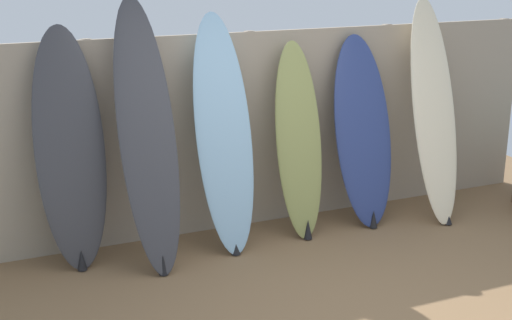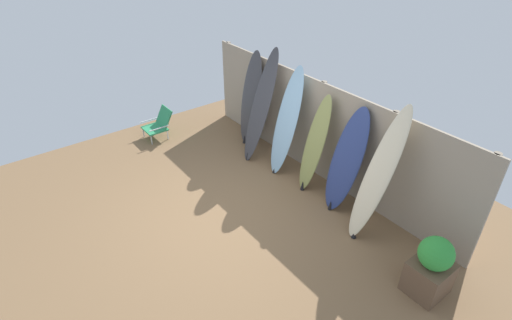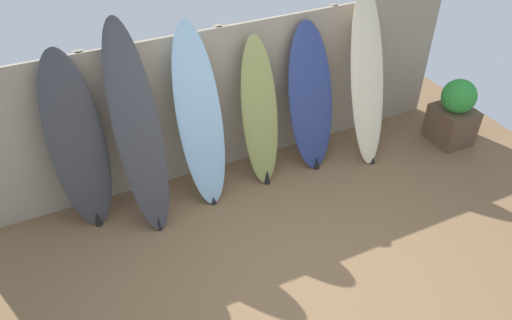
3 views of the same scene
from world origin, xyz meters
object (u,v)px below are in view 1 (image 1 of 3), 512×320
(surfboard_charcoal_0, at_px, (70,151))
(surfboard_olive_3, at_px, (299,142))
(surfboard_cream_5, at_px, (434,111))
(surfboard_charcoal_1, at_px, (147,138))
(surfboard_skyblue_2, at_px, (224,135))
(surfboard_navy_4, at_px, (363,132))

(surfboard_charcoal_0, bearing_deg, surfboard_olive_3, -3.25)
(surfboard_olive_3, height_order, surfboard_cream_5, surfboard_cream_5)
(surfboard_charcoal_1, bearing_deg, surfboard_skyblue_2, 5.54)
(surfboard_charcoal_0, height_order, surfboard_skyblue_2, surfboard_skyblue_2)
(surfboard_charcoal_1, distance_m, surfboard_navy_4, 2.09)
(surfboard_charcoal_0, height_order, surfboard_cream_5, surfboard_cream_5)
(surfboard_charcoal_0, height_order, surfboard_navy_4, surfboard_charcoal_0)
(surfboard_skyblue_2, xyz_separation_m, surfboard_navy_4, (1.40, 0.05, -0.12))
(surfboard_olive_3, bearing_deg, surfboard_skyblue_2, -178.60)
(surfboard_charcoal_0, height_order, surfboard_olive_3, surfboard_charcoal_0)
(surfboard_charcoal_0, distance_m, surfboard_skyblue_2, 1.26)
(surfboard_skyblue_2, xyz_separation_m, surfboard_olive_3, (0.72, 0.02, -0.14))
(surfboard_olive_3, relative_size, surfboard_navy_4, 0.99)
(surfboard_charcoal_0, relative_size, surfboard_skyblue_2, 0.97)
(surfboard_skyblue_2, bearing_deg, surfboard_navy_4, 2.02)
(surfboard_charcoal_0, relative_size, surfboard_olive_3, 1.12)
(surfboard_charcoal_0, relative_size, surfboard_cream_5, 0.94)
(surfboard_charcoal_1, relative_size, surfboard_skyblue_2, 1.07)
(surfboard_charcoal_1, bearing_deg, surfboard_charcoal_0, 161.39)
(surfboard_skyblue_2, bearing_deg, surfboard_charcoal_1, -174.46)
(surfboard_charcoal_0, xyz_separation_m, surfboard_skyblue_2, (1.26, -0.13, 0.03))
(surfboard_charcoal_0, xyz_separation_m, surfboard_charcoal_1, (0.58, -0.20, 0.10))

